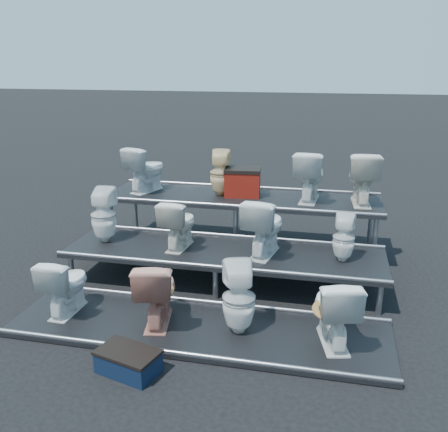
% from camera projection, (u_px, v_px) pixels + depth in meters
% --- Properties ---
extents(ground, '(80.00, 80.00, 0.00)m').
position_uv_depth(ground, '(224.00, 282.00, 6.76)').
color(ground, black).
rests_on(ground, ground).
extents(tier_front, '(4.20, 1.20, 0.06)m').
position_uv_depth(tier_front, '(198.00, 329.00, 5.54)').
color(tier_front, black).
rests_on(tier_front, ground).
extents(tier_mid, '(4.20, 1.20, 0.46)m').
position_uv_depth(tier_mid, '(224.00, 267.00, 6.69)').
color(tier_mid, black).
rests_on(tier_mid, ground).
extents(tier_back, '(4.20, 1.20, 0.86)m').
position_uv_depth(tier_back, '(242.00, 223.00, 7.84)').
color(tier_back, black).
rests_on(tier_back, ground).
extents(toilet_0, '(0.40, 0.69, 0.69)m').
position_uv_depth(toilet_0, '(66.00, 284.00, 5.75)').
color(toilet_0, white).
rests_on(toilet_0, tier_front).
extents(toilet_1, '(0.56, 0.81, 0.76)m').
position_uv_depth(toilet_1, '(157.00, 291.00, 5.51)').
color(toilet_1, tan).
rests_on(toilet_1, tier_front).
extents(toilet_2, '(0.45, 0.45, 0.79)m').
position_uv_depth(toilet_2, '(239.00, 298.00, 5.31)').
color(toilet_2, white).
rests_on(toilet_2, tier_front).
extents(toilet_3, '(0.58, 0.82, 0.76)m').
position_uv_depth(toilet_3, '(334.00, 309.00, 5.11)').
color(toilet_3, white).
rests_on(toilet_3, tier_front).
extents(toilet_4, '(0.38, 0.38, 0.76)m').
position_uv_depth(toilet_4, '(103.00, 215.00, 6.86)').
color(toilet_4, white).
rests_on(toilet_4, tier_mid).
extents(toilet_5, '(0.43, 0.69, 0.67)m').
position_uv_depth(toilet_5, '(179.00, 223.00, 6.64)').
color(toilet_5, white).
rests_on(toilet_5, tier_mid).
extents(toilet_6, '(0.56, 0.82, 0.77)m').
position_uv_depth(toilet_6, '(264.00, 226.00, 6.39)').
color(toilet_6, white).
rests_on(toilet_6, tier_mid).
extents(toilet_7, '(0.30, 0.30, 0.61)m').
position_uv_depth(toilet_7, '(344.00, 238.00, 6.21)').
color(toilet_7, white).
rests_on(toilet_7, tier_mid).
extents(toilet_8, '(0.62, 0.80, 0.72)m').
position_uv_depth(toilet_8, '(146.00, 169.00, 7.92)').
color(toilet_8, white).
rests_on(toilet_8, tier_back).
extents(toilet_9, '(0.35, 0.36, 0.71)m').
position_uv_depth(toilet_9, '(220.00, 173.00, 7.67)').
color(toilet_9, beige).
rests_on(toilet_9, tier_back).
extents(toilet_10, '(0.48, 0.77, 0.76)m').
position_uv_depth(toilet_10, '(310.00, 176.00, 7.38)').
color(toilet_10, white).
rests_on(toilet_10, tier_back).
extents(toilet_11, '(0.48, 0.79, 0.77)m').
position_uv_depth(toilet_11, '(362.00, 178.00, 7.22)').
color(toilet_11, white).
rests_on(toilet_11, tier_back).
extents(red_crate, '(0.58, 0.48, 0.38)m').
position_uv_depth(red_crate, '(243.00, 183.00, 7.72)').
color(red_crate, maroon).
rests_on(red_crate, tier_back).
extents(step_stool, '(0.64, 0.48, 0.21)m').
position_uv_depth(step_stool, '(128.00, 363.00, 4.79)').
color(step_stool, black).
rests_on(step_stool, ground).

